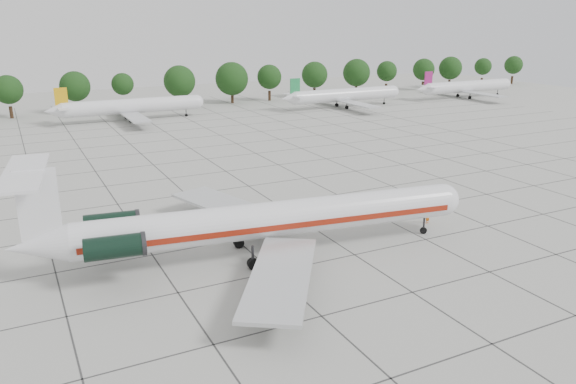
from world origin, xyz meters
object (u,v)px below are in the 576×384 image
(bg_airliner_d, at_px, (345,95))
(bg_airliner_e, at_px, (467,87))
(bg_airliner_c, at_px, (132,106))
(ground_crew, at_px, (427,216))
(main_airliner, at_px, (251,221))

(bg_airliner_d, bearing_deg, bg_airliner_e, 0.16)
(bg_airliner_c, distance_m, bg_airliner_e, 86.85)
(ground_crew, height_order, bg_airliner_d, bg_airliner_d)
(main_airliner, relative_size, ground_crew, 26.08)
(bg_airliner_c, relative_size, bg_airliner_e, 1.00)
(main_airliner, bearing_deg, bg_airliner_e, 45.39)
(bg_airliner_d, height_order, bg_airliner_e, same)
(bg_airliner_d, bearing_deg, ground_crew, -116.21)
(bg_airliner_e, bearing_deg, bg_airliner_c, 177.06)
(ground_crew, distance_m, bg_airliner_d, 78.83)
(main_airliner, distance_m, ground_crew, 19.50)
(main_airliner, distance_m, bg_airliner_d, 88.85)
(main_airliner, bearing_deg, bg_airliner_c, 93.76)
(bg_airliner_e, bearing_deg, main_airliner, -142.59)
(main_airliner, xyz_separation_m, bg_airliner_c, (5.53, 75.02, -0.40))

